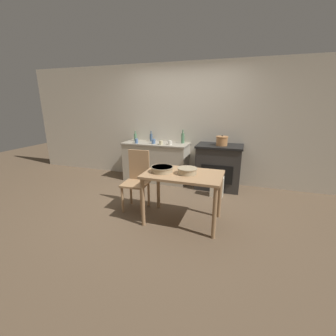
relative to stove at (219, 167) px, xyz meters
The scene contains 17 objects.
ground_plane 1.57m from the stove, 123.97° to the right, with size 14.00×14.00×0.00m, color brown.
wall_back 1.22m from the stove, 158.05° to the left, with size 8.00×0.07×2.55m.
counter_cabinet 1.40m from the stove, behind, with size 1.46×0.59×0.87m.
stove is the anchor object (origin of this frame).
work_table 1.64m from the stove, 101.91° to the right, with size 1.11×0.71×0.76m.
chair 1.82m from the stove, 130.41° to the right, with size 0.42×0.42×0.98m.
flour_sack 0.54m from the stove, 85.28° to the right, with size 0.24×0.17×0.39m, color beige.
stock_pot 0.55m from the stove, 51.43° to the right, with size 0.23×0.23×0.21m.
mixing_bowl_large 1.66m from the stove, 99.70° to the right, with size 0.28×0.28×0.09m.
mixing_bowl_small 1.79m from the stove, 111.43° to the right, with size 0.33×0.33×0.08m.
bottle_far_left 2.03m from the stove, behind, with size 0.07×0.07×0.22m.
bottle_left 0.99m from the stove, 168.01° to the left, with size 0.07×0.07×0.30m.
bottle_mid_left 1.67m from the stove, behind, with size 0.06×0.06×0.24m.
cup_center_left 1.85m from the stove, behind, with size 0.07×0.07×0.10m, color #4C6B99.
cup_center 1.13m from the stove, behind, with size 0.08×0.08×0.09m, color silver.
cup_center_right 1.31m from the stove, behind, with size 0.08×0.08×0.08m, color beige.
cup_mid_right 1.49m from the stove, behind, with size 0.08×0.08×0.10m, color #4C6B99.
Camera 1 is at (1.28, -3.31, 1.74)m, focal length 24.00 mm.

